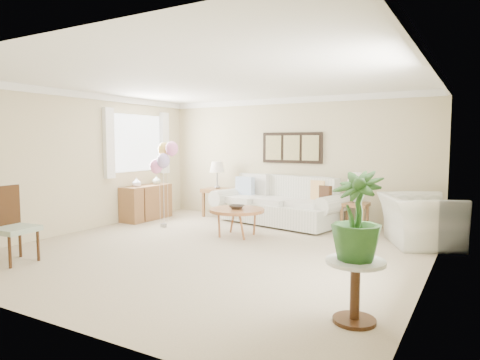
{
  "coord_description": "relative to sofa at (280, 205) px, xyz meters",
  "views": [
    {
      "loc": [
        3.55,
        -5.43,
        1.66
      ],
      "look_at": [
        0.09,
        0.6,
        1.05
      ],
      "focal_mm": 32.0,
      "sensor_mm": 36.0,
      "label": 1
    }
  ],
  "objects": [
    {
      "name": "end_table_right",
      "position": [
        1.5,
        0.1,
        0.06
      ],
      "size": [
        0.49,
        0.44,
        0.53
      ],
      "color": "#93643B",
      "rests_on": "ground"
    },
    {
      "name": "potted_plant",
      "position": [
        2.6,
        -4.06,
        0.61
      ],
      "size": [
        0.54,
        0.54,
        0.81
      ],
      "primitive_type": "imported",
      "rotation": [
        0.0,
        0.0,
        -0.21
      ],
      "color": "#235021",
      "rests_on": "side_table"
    },
    {
      "name": "end_table_left",
      "position": [
        -1.61,
        0.13,
        0.15
      ],
      "size": [
        0.58,
        0.53,
        0.63
      ],
      "color": "#93643B",
      "rests_on": "ground"
    },
    {
      "name": "lamp_right",
      "position": [
        1.5,
        0.1,
        0.58
      ],
      "size": [
        0.32,
        0.32,
        0.57
      ],
      "color": "gray",
      "rests_on": "end_table_right"
    },
    {
      "name": "side_table",
      "position": [
        2.6,
        -4.06,
        0.06
      ],
      "size": [
        0.54,
        0.54,
        0.59
      ],
      "color": "silver",
      "rests_on": "ground"
    },
    {
      "name": "room_shell",
      "position": [
        -0.07,
        -2.38,
        1.24
      ],
      "size": [
        6.04,
        6.04,
        2.6
      ],
      "color": "#C1B393",
      "rests_on": "ground"
    },
    {
      "name": "decor_bowl",
      "position": [
        -0.18,
        -1.45,
        0.14
      ],
      "size": [
        0.32,
        0.32,
        0.07
      ],
      "primitive_type": "imported",
      "rotation": [
        0.0,
        0.0,
        0.21
      ],
      "color": "#302921",
      "rests_on": "coffee_table"
    },
    {
      "name": "vase_sage",
      "position": [
        -2.7,
        -0.65,
        0.45
      ],
      "size": [
        0.21,
        0.21,
        0.19
      ],
      "primitive_type": "imported",
      "rotation": [
        0.0,
        0.0,
        -0.12
      ],
      "color": "#A2AF9C",
      "rests_on": "credenza"
    },
    {
      "name": "balloon_cluster",
      "position": [
        -1.85,
        -1.41,
        1.0
      ],
      "size": [
        0.53,
        0.41,
        1.69
      ],
      "color": "gray",
      "rests_on": "ground"
    },
    {
      "name": "coffee_table",
      "position": [
        -0.18,
        -1.44,
        0.07
      ],
      "size": [
        0.98,
        0.98,
        0.49
      ],
      "color": "#915D3A",
      "rests_on": "ground"
    },
    {
      "name": "armchair",
      "position": [
        2.71,
        -0.53,
        0.02
      ],
      "size": [
        1.52,
        1.59,
        0.81
      ],
      "primitive_type": "imported",
      "rotation": [
        0.0,
        0.0,
        2.01
      ],
      "color": "silver",
      "rests_on": "ground"
    },
    {
      "name": "lamp_left",
      "position": [
        -1.61,
        0.13,
        0.71
      ],
      "size": [
        0.34,
        0.34,
        0.6
      ],
      "color": "gray",
      "rests_on": "end_table_left"
    },
    {
      "name": "sofa",
      "position": [
        0.0,
        0.0,
        0.0
      ],
      "size": [
        2.84,
        1.46,
        0.98
      ],
      "color": "silver",
      "rests_on": "ground"
    },
    {
      "name": "wall_art_triptych",
      "position": [
        0.04,
        0.49,
        1.16
      ],
      "size": [
        1.35,
        0.06,
        0.65
      ],
      "color": "black",
      "rests_on": "ground"
    },
    {
      "name": "credenza",
      "position": [
        -2.72,
        -0.97,
        -0.02
      ],
      "size": [
        0.46,
        1.2,
        0.74
      ],
      "color": "#93643B",
      "rests_on": "ground"
    },
    {
      "name": "accent_chair",
      "position": [
        -2.09,
        -4.41,
        0.16
      ],
      "size": [
        0.56,
        0.56,
        1.06
      ],
      "color": "#90A28C",
      "rests_on": "ground"
    },
    {
      "name": "ground_plane",
      "position": [
        0.04,
        -2.47,
        -0.39
      ],
      "size": [
        6.0,
        6.0,
        0.0
      ],
      "primitive_type": "plane",
      "color": "tan"
    },
    {
      "name": "vase_white",
      "position": [
        -2.7,
        -1.27,
        0.45
      ],
      "size": [
        0.19,
        0.19,
        0.19
      ],
      "primitive_type": "imported",
      "rotation": [
        0.0,
        0.0,
        0.04
      ],
      "color": "silver",
      "rests_on": "credenza"
    }
  ]
}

